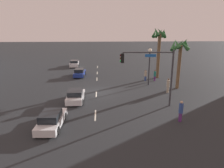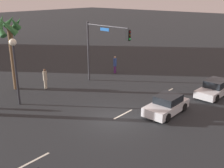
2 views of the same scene
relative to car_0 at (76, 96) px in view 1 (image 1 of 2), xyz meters
The scene contains 18 objects.
ground_plane 4.10m from the car_0, 145.41° to the left, with size 220.00×220.00×0.00m, color #232628.
lane_stripe_0 21.47m from the car_0, behind, with size 2.29×0.14×0.01m, color silver.
lane_stripe_1 15.23m from the car_0, behind, with size 2.19×0.14×0.01m, color silver.
lane_stripe_2 10.50m from the car_0, 167.33° to the left, with size 2.16×0.14×0.01m, color silver.
lane_stripe_3 3.33m from the car_0, 135.42° to the left, with size 2.17×0.14×0.01m, color silver.
lane_stripe_4 4.66m from the car_0, 29.84° to the left, with size 2.46×0.14×0.01m, color silver.
car_0 is the anchor object (origin of this frame).
car_1 12.63m from the car_0, behind, with size 4.25×1.92×1.36m.
car_2 22.31m from the car_0, behind, with size 4.41×2.09×1.39m.
car_3 6.20m from the car_0, 12.27° to the right, with size 4.42×1.98×1.36m.
traffic_signal 9.22m from the car_0, 76.88° to the left, with size 0.51×5.50×5.96m.
streetlamp 12.14m from the car_0, 122.23° to the left, with size 0.56×0.56×5.34m.
pedestrian_0 13.48m from the car_0, 131.65° to the left, with size 0.54×0.54×1.67m.
pedestrian_1 14.37m from the car_0, 126.85° to the left, with size 0.45×0.45×1.76m.
pedestrian_2 11.44m from the car_0, 59.63° to the left, with size 0.53×0.53×1.93m.
pedestrian_3 11.79m from the car_0, 102.05° to the left, with size 0.41×0.41×1.90m.
palm_tree_0 17.24m from the car_0, 130.59° to the left, with size 2.41×2.63×8.32m.
palm_tree_1 14.89m from the car_0, 108.30° to the left, with size 2.57×2.64×6.89m.
Camera 1 is at (24.91, 0.50, 7.94)m, focal length 31.84 mm.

